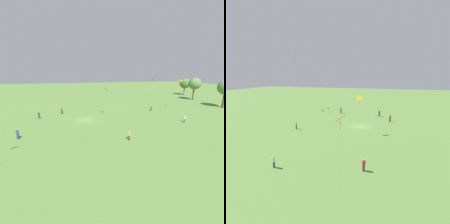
% 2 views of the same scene
% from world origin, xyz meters
% --- Properties ---
extents(ground_plane, '(240.00, 240.00, 0.00)m').
position_xyz_m(ground_plane, '(0.00, 0.00, 0.00)').
color(ground_plane, '#5B843D').
extents(tree_0, '(4.90, 4.90, 8.14)m').
position_xyz_m(tree_0, '(-28.62, 49.67, 5.67)').
color(tree_0, brown).
rests_on(tree_0, ground_plane).
extents(tree_1, '(4.66, 4.66, 8.93)m').
position_xyz_m(tree_1, '(-16.16, 44.16, 6.54)').
color(tree_1, brown).
rests_on(tree_1, ground_plane).
extents(person_0, '(0.56, 0.56, 1.79)m').
position_xyz_m(person_0, '(8.22, -12.19, 0.88)').
color(person_0, '#333D5B').
rests_on(person_0, ground_plane).
extents(person_1, '(0.47, 0.47, 1.71)m').
position_xyz_m(person_1, '(7.11, 22.07, 0.86)').
color(person_1, '#4C4C51').
rests_on(person_1, ground_plane).
extents(person_2, '(0.47, 0.47, 1.75)m').
position_xyz_m(person_2, '(-3.62, -11.36, 0.86)').
color(person_2, '#333D5B').
rests_on(person_2, ground_plane).
extents(person_3, '(0.48, 0.48, 1.72)m').
position_xyz_m(person_3, '(13.00, 6.54, 0.87)').
color(person_3, '#333D5B').
rests_on(person_3, ground_plane).
extents(person_5, '(0.54, 0.54, 1.85)m').
position_xyz_m(person_5, '(-6.71, -6.14, 0.92)').
color(person_5, '#232328').
rests_on(person_5, ground_plane).
extents(person_6, '(0.54, 0.54, 1.62)m').
position_xyz_m(person_6, '(-4.07, 19.42, 0.79)').
color(person_6, '#4C4C51').
rests_on(person_6, ground_plane).
extents(kite_1, '(0.94, 0.95, 7.77)m').
position_xyz_m(kite_1, '(-27.21, 31.48, 7.36)').
color(kite_1, black).
rests_on(kite_1, ground_plane).
extents(kite_3, '(0.54, 0.64, 8.97)m').
position_xyz_m(kite_3, '(-3.61, 28.11, 8.25)').
color(kite_3, orange).
rests_on(kite_3, ground_plane).
extents(kite_4, '(1.15, 0.85, 7.67)m').
position_xyz_m(kite_4, '(-0.82, 5.11, 7.08)').
color(kite_4, yellow).
rests_on(kite_4, ground_plane).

